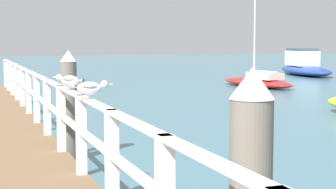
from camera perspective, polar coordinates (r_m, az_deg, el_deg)
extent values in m
cube|color=silver|center=(5.54, -5.78, -6.68)|extent=(0.12, 0.12, 1.00)
cube|color=silver|center=(7.03, -8.89, -4.10)|extent=(0.12, 0.12, 1.00)
cube|color=silver|center=(8.55, -10.90, -2.43)|extent=(0.12, 0.12, 1.00)
cube|color=silver|center=(10.07, -12.30, -1.26)|extent=(0.12, 0.12, 1.00)
cube|color=silver|center=(11.61, -13.33, -0.39)|extent=(0.12, 0.12, 1.00)
cube|color=silver|center=(13.15, -14.12, 0.27)|extent=(0.12, 0.12, 1.00)
cube|color=silver|center=(14.69, -14.74, 0.79)|extent=(0.12, 0.12, 1.00)
cube|color=silver|center=(16.23, -15.25, 1.22)|extent=(0.12, 0.12, 1.00)
cube|color=silver|center=(17.78, -15.67, 1.57)|extent=(0.12, 0.12, 1.00)
cube|color=silver|center=(19.32, -16.02, 1.86)|extent=(0.12, 0.12, 1.00)
cube|color=silver|center=(20.87, -16.31, 2.11)|extent=(0.12, 0.12, 1.00)
cube|color=silver|center=(10.80, -12.91, 1.74)|extent=(0.10, 20.21, 0.04)
cube|color=silver|center=(10.83, -12.86, -0.53)|extent=(0.10, 20.21, 0.04)
cone|color=white|center=(3.56, 8.63, 1.14)|extent=(0.29, 0.29, 0.20)
cylinder|color=#6B6056|center=(10.06, -10.09, -1.71)|extent=(0.28, 0.28, 1.77)
cone|color=white|center=(9.99, -10.18, 3.92)|extent=(0.29, 0.29, 0.20)
ellipsoid|color=white|center=(6.45, -8.09, 0.64)|extent=(0.30, 0.20, 0.15)
sphere|color=white|center=(6.44, -6.54, 1.05)|extent=(0.09, 0.09, 0.09)
cone|color=gold|center=(6.43, -5.96, 1.05)|extent=(0.05, 0.04, 0.02)
cone|color=#939399|center=(6.46, -9.59, 0.71)|extent=(0.10, 0.09, 0.07)
ellipsoid|color=#939399|center=(6.45, -8.09, 0.87)|extent=(0.26, 0.23, 0.04)
cylinder|color=tan|center=(6.48, -8.15, -0.22)|extent=(0.01, 0.01, 0.05)
cylinder|color=tan|center=(6.44, -8.18, -0.27)|extent=(0.01, 0.01, 0.05)
ellipsoid|color=white|center=(7.66, -10.00, 1.38)|extent=(0.29, 0.29, 0.15)
sphere|color=white|center=(7.75, -11.09, 1.74)|extent=(0.09, 0.09, 0.09)
cone|color=gold|center=(7.79, -11.49, 1.75)|extent=(0.05, 0.05, 0.02)
cone|color=#939399|center=(7.57, -8.92, 1.42)|extent=(0.11, 0.11, 0.07)
ellipsoid|color=#939399|center=(7.66, -10.00, 1.57)|extent=(0.28, 0.28, 0.04)
cylinder|color=tan|center=(7.64, -10.02, 0.61)|extent=(0.01, 0.01, 0.05)
cylinder|color=tan|center=(7.68, -9.82, 0.64)|extent=(0.01, 0.01, 0.05)
ellipsoid|color=red|center=(26.20, 9.12, 1.22)|extent=(2.20, 4.97, 0.39)
cylinder|color=#B2B2B7|center=(26.35, 8.92, 8.15)|extent=(0.10, 0.10, 5.95)
cylinder|color=#B2B2B7|center=(25.69, 9.93, 2.34)|extent=(0.29, 1.68, 0.08)
cube|color=beige|center=(25.72, 9.89, 1.90)|extent=(1.11, 1.83, 0.30)
ellipsoid|color=navy|center=(35.55, 13.90, 2.40)|extent=(3.58, 6.83, 0.58)
cube|color=white|center=(36.13, 13.57, 3.64)|extent=(1.94, 2.85, 0.92)
cube|color=#334756|center=(36.11, 13.59, 4.50)|extent=(1.79, 2.58, 0.16)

